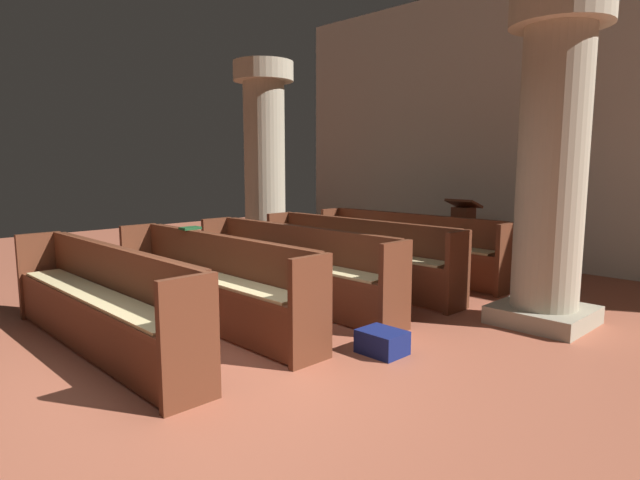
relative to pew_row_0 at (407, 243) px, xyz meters
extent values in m
plane|color=#AD5B42|center=(0.99, -3.96, -0.49)|extent=(19.20, 19.20, 0.00)
cube|color=beige|center=(0.99, 2.12, 1.76)|extent=(10.00, 0.16, 4.50)
cube|color=brown|center=(0.00, -0.01, -0.02)|extent=(2.96, 0.38, 0.05)
cube|color=brown|center=(0.00, 0.15, 0.20)|extent=(2.96, 0.04, 0.41)
cube|color=#562B1A|center=(0.00, 0.20, 0.40)|extent=(2.84, 0.06, 0.02)
cube|color=#5B2D1B|center=(-1.51, -0.01, -0.04)|extent=(0.06, 0.44, 0.90)
cube|color=#5B2D1B|center=(1.51, -0.01, -0.04)|extent=(0.06, 0.44, 0.90)
cube|color=brown|center=(0.00, -0.19, -0.26)|extent=(2.96, 0.03, 0.43)
cube|color=#D1BC84|center=(0.00, -0.03, 0.01)|extent=(2.72, 0.32, 0.02)
cube|color=brown|center=(0.00, -1.12, -0.02)|extent=(2.96, 0.38, 0.05)
cube|color=brown|center=(0.00, -0.95, 0.20)|extent=(2.96, 0.04, 0.41)
cube|color=#562B1A|center=(0.00, -0.90, 0.40)|extent=(2.84, 0.06, 0.02)
cube|color=#5B2D1B|center=(-1.51, -1.12, -0.04)|extent=(0.06, 0.44, 0.90)
cube|color=#5B2D1B|center=(1.51, -1.12, -0.04)|extent=(0.06, 0.44, 0.90)
cube|color=brown|center=(0.00, -1.29, -0.26)|extent=(2.96, 0.03, 0.43)
cube|color=#D1BC84|center=(0.00, -1.14, 0.01)|extent=(2.72, 0.32, 0.02)
cube|color=brown|center=(0.00, -2.22, -0.02)|extent=(2.96, 0.38, 0.05)
cube|color=brown|center=(0.00, -2.06, 0.20)|extent=(2.96, 0.04, 0.41)
cube|color=#562B1A|center=(0.00, -2.01, 0.40)|extent=(2.84, 0.06, 0.02)
cube|color=#5B2D1B|center=(-1.51, -2.22, -0.04)|extent=(0.06, 0.44, 0.90)
cube|color=#5B2D1B|center=(1.51, -2.22, -0.04)|extent=(0.06, 0.44, 0.90)
cube|color=brown|center=(0.00, -2.40, -0.26)|extent=(2.96, 0.03, 0.43)
cube|color=#D1BC84|center=(0.00, -2.24, 0.01)|extent=(2.72, 0.32, 0.02)
cube|color=brown|center=(0.00, -3.33, -0.02)|extent=(2.96, 0.38, 0.05)
cube|color=brown|center=(0.00, -3.16, 0.20)|extent=(2.96, 0.04, 0.41)
cube|color=#562B1A|center=(0.00, -3.12, 0.40)|extent=(2.84, 0.06, 0.02)
cube|color=#5B2D1B|center=(-1.51, -3.33, -0.04)|extent=(0.06, 0.44, 0.90)
cube|color=#5B2D1B|center=(1.51, -3.33, -0.04)|extent=(0.06, 0.44, 0.90)
cube|color=brown|center=(0.00, -3.51, -0.26)|extent=(2.96, 0.03, 0.43)
cube|color=#D1BC84|center=(0.00, -3.35, 0.01)|extent=(2.72, 0.32, 0.02)
cube|color=brown|center=(0.00, -4.44, -0.02)|extent=(2.96, 0.38, 0.05)
cube|color=brown|center=(0.00, -4.27, 0.20)|extent=(2.96, 0.05, 0.41)
cube|color=#562B1A|center=(0.00, -4.22, 0.40)|extent=(2.84, 0.06, 0.02)
cube|color=#5B2D1B|center=(-1.51, -4.44, -0.04)|extent=(0.06, 0.44, 0.90)
cube|color=#5B2D1B|center=(1.51, -4.44, -0.04)|extent=(0.06, 0.44, 0.90)
cube|color=brown|center=(0.00, -4.61, -0.26)|extent=(2.96, 0.03, 0.43)
cube|color=#D1BC84|center=(0.00, -4.46, 0.01)|extent=(2.72, 0.32, 0.02)
cube|color=#9F967E|center=(2.36, -0.86, -0.40)|extent=(0.89, 0.89, 0.18)
cylinder|color=#ADA389|center=(2.36, -0.86, 1.06)|extent=(0.66, 0.66, 2.73)
cylinder|color=#B6AB90|center=(2.36, -0.86, 2.57)|extent=(0.95, 0.95, 0.30)
cube|color=#9F967E|center=(-2.31, -0.75, -0.40)|extent=(0.89, 0.89, 0.18)
cylinder|color=#ADA389|center=(-2.31, -0.75, 1.06)|extent=(0.66, 0.66, 2.73)
cylinder|color=#B6AB90|center=(-2.31, -0.75, 2.57)|extent=(0.95, 0.95, 0.30)
cube|color=#562B1A|center=(0.19, 1.18, -0.46)|extent=(0.45, 0.45, 0.06)
cube|color=brown|center=(0.19, 1.18, -0.02)|extent=(0.28, 0.28, 0.95)
cube|color=brown|center=(0.19, 1.18, 0.52)|extent=(0.48, 0.35, 0.15)
cube|color=#194723|center=(-0.67, -3.12, 0.42)|extent=(0.14, 0.21, 0.03)
cube|color=navy|center=(1.76, -2.73, -0.39)|extent=(0.38, 0.31, 0.20)
camera|label=1|loc=(4.54, -6.18, 1.13)|focal=29.85mm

